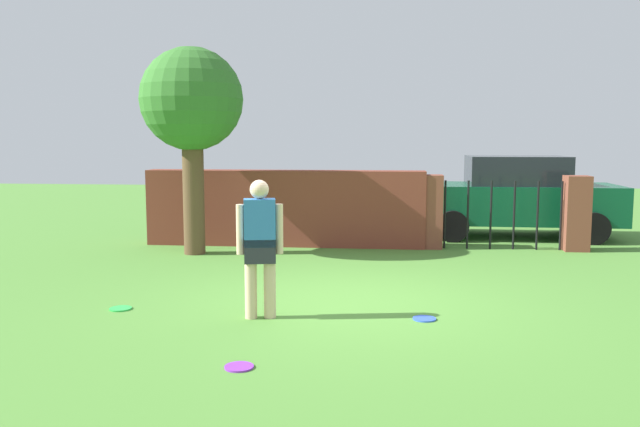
{
  "coord_description": "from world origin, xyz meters",
  "views": [
    {
      "loc": [
        0.51,
        -8.09,
        2.1
      ],
      "look_at": [
        -0.48,
        1.21,
        1.0
      ],
      "focal_mm": 36.28,
      "sensor_mm": 36.0,
      "label": 1
    }
  ],
  "objects_px": {
    "person": "(260,242)",
    "frisbee_blue": "(424,319)",
    "frisbee_green": "(121,309)",
    "frisbee_purple": "(239,367)",
    "tree": "(192,104)",
    "car": "(515,197)"
  },
  "relations": [
    {
      "from": "person",
      "to": "frisbee_blue",
      "type": "bearing_deg",
      "value": -7.77
    },
    {
      "from": "frisbee_green",
      "to": "frisbee_purple",
      "type": "relative_size",
      "value": 1.0
    },
    {
      "from": "person",
      "to": "frisbee_purple",
      "type": "height_order",
      "value": "person"
    },
    {
      "from": "tree",
      "to": "frisbee_blue",
      "type": "height_order",
      "value": "tree"
    },
    {
      "from": "car",
      "to": "frisbee_purple",
      "type": "relative_size",
      "value": 15.61
    },
    {
      "from": "person",
      "to": "frisbee_purple",
      "type": "distance_m",
      "value": 1.88
    },
    {
      "from": "person",
      "to": "frisbee_green",
      "type": "height_order",
      "value": "person"
    },
    {
      "from": "tree",
      "to": "person",
      "type": "height_order",
      "value": "tree"
    },
    {
      "from": "car",
      "to": "frisbee_green",
      "type": "xyz_separation_m",
      "value": [
        -5.93,
        -6.54,
        -0.85
      ]
    },
    {
      "from": "tree",
      "to": "car",
      "type": "bearing_deg",
      "value": 23.48
    },
    {
      "from": "person",
      "to": "frisbee_blue",
      "type": "distance_m",
      "value": 2.11
    },
    {
      "from": "tree",
      "to": "car",
      "type": "relative_size",
      "value": 0.88
    },
    {
      "from": "frisbee_blue",
      "to": "person",
      "type": "bearing_deg",
      "value": -176.09
    },
    {
      "from": "car",
      "to": "frisbee_purple",
      "type": "xyz_separation_m",
      "value": [
        -4.02,
        -8.38,
        -0.85
      ]
    },
    {
      "from": "frisbee_blue",
      "to": "frisbee_purple",
      "type": "bearing_deg",
      "value": -134.84
    },
    {
      "from": "car",
      "to": "frisbee_green",
      "type": "distance_m",
      "value": 8.87
    },
    {
      "from": "person",
      "to": "car",
      "type": "distance_m",
      "value": 7.9
    },
    {
      "from": "person",
      "to": "frisbee_blue",
      "type": "relative_size",
      "value": 6.0
    },
    {
      "from": "frisbee_purple",
      "to": "frisbee_blue",
      "type": "xyz_separation_m",
      "value": [
        1.78,
        1.79,
        0.0
      ]
    },
    {
      "from": "tree",
      "to": "car",
      "type": "height_order",
      "value": "tree"
    },
    {
      "from": "frisbee_green",
      "to": "frisbee_blue",
      "type": "xyz_separation_m",
      "value": [
        3.7,
        -0.06,
        0.0
      ]
    },
    {
      "from": "frisbee_green",
      "to": "frisbee_blue",
      "type": "distance_m",
      "value": 3.7
    }
  ]
}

